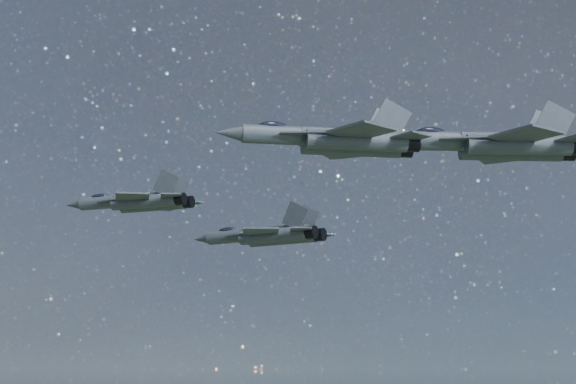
# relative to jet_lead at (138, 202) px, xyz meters

# --- Properties ---
(jet_lead) EXTENTS (15.93, 11.03, 4.00)m
(jet_lead) POSITION_rel_jet_lead_xyz_m (0.00, 0.00, 0.00)
(jet_lead) COLOR #384046
(jet_left) EXTENTS (17.64, 11.83, 4.46)m
(jet_left) POSITION_rel_jet_lead_xyz_m (12.13, 8.65, -2.70)
(jet_left) COLOR #384046
(jet_right) EXTENTS (17.46, 11.60, 4.44)m
(jet_right) POSITION_rel_jet_lead_xyz_m (23.99, -17.37, 1.01)
(jet_right) COLOR #384046
(jet_slot) EXTENTS (18.84, 12.77, 4.74)m
(jet_slot) POSITION_rel_jet_lead_xyz_m (37.01, -11.90, 1.32)
(jet_slot) COLOR #384046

